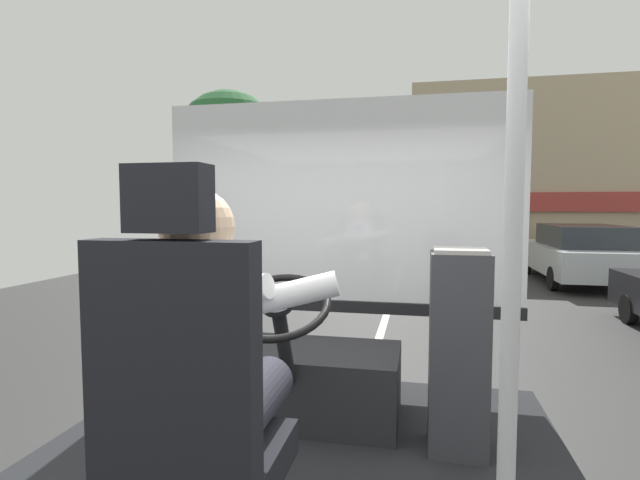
{
  "coord_description": "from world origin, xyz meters",
  "views": [
    {
      "loc": [
        0.56,
        -1.67,
        1.93
      ],
      "look_at": [
        -0.02,
        1.07,
        1.73
      ],
      "focal_mm": 26.82,
      "sensor_mm": 36.0,
      "label": 1
    }
  ],
  "objects_px": {
    "handrail_pole": "(512,264)",
    "bus_driver": "(208,352)",
    "steering_console": "(302,379)",
    "parked_car_silver": "(580,253)",
    "driver_seat": "(192,427)",
    "fare_box": "(458,351)"
  },
  "relations": [
    {
      "from": "fare_box",
      "to": "parked_car_silver",
      "type": "bearing_deg",
      "value": 70.55
    },
    {
      "from": "parked_car_silver",
      "to": "bus_driver",
      "type": "bearing_deg",
      "value": -111.54
    },
    {
      "from": "parked_car_silver",
      "to": "steering_console",
      "type": "bearing_deg",
      "value": -113.79
    },
    {
      "from": "steering_console",
      "to": "fare_box",
      "type": "distance_m",
      "value": 0.91
    },
    {
      "from": "driver_seat",
      "to": "bus_driver",
      "type": "height_order",
      "value": "driver_seat"
    },
    {
      "from": "driver_seat",
      "to": "parked_car_silver",
      "type": "bearing_deg",
      "value": 68.66
    },
    {
      "from": "handrail_pole",
      "to": "bus_driver",
      "type": "bearing_deg",
      "value": 168.51
    },
    {
      "from": "fare_box",
      "to": "driver_seat",
      "type": "bearing_deg",
      "value": -126.54
    },
    {
      "from": "parked_car_silver",
      "to": "handrail_pole",
      "type": "bearing_deg",
      "value": -107.5
    },
    {
      "from": "driver_seat",
      "to": "bus_driver",
      "type": "bearing_deg",
      "value": 90.0
    },
    {
      "from": "steering_console",
      "to": "bus_driver",
      "type": "bearing_deg",
      "value": -90.0
    },
    {
      "from": "driver_seat",
      "to": "steering_console",
      "type": "xyz_separation_m",
      "value": [
        0.0,
        1.33,
        -0.34
      ]
    },
    {
      "from": "handrail_pole",
      "to": "parked_car_silver",
      "type": "distance_m",
      "value": 12.39
    },
    {
      "from": "bus_driver",
      "to": "steering_console",
      "type": "height_order",
      "value": "bus_driver"
    },
    {
      "from": "steering_console",
      "to": "fare_box",
      "type": "height_order",
      "value": "fare_box"
    },
    {
      "from": "driver_seat",
      "to": "bus_driver",
      "type": "distance_m",
      "value": 0.22
    },
    {
      "from": "steering_console",
      "to": "parked_car_silver",
      "type": "relative_size",
      "value": 0.25
    },
    {
      "from": "driver_seat",
      "to": "parked_car_silver",
      "type": "height_order",
      "value": "driver_seat"
    },
    {
      "from": "bus_driver",
      "to": "fare_box",
      "type": "relative_size",
      "value": 0.8
    },
    {
      "from": "driver_seat",
      "to": "fare_box",
      "type": "xyz_separation_m",
      "value": [
        0.84,
        1.14,
        -0.06
      ]
    },
    {
      "from": "driver_seat",
      "to": "steering_console",
      "type": "relative_size",
      "value": 1.2
    },
    {
      "from": "steering_console",
      "to": "handrail_pole",
      "type": "xyz_separation_m",
      "value": [
        0.87,
        -1.39,
        0.85
      ]
    }
  ]
}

